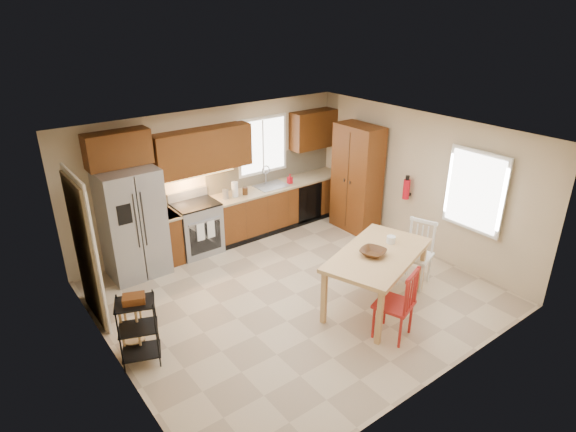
% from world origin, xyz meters
% --- Properties ---
extents(floor, '(5.50, 5.50, 0.00)m').
position_xyz_m(floor, '(0.00, 0.00, 0.00)').
color(floor, tan).
rests_on(floor, ground).
extents(ceiling, '(5.50, 5.00, 0.02)m').
position_xyz_m(ceiling, '(0.00, 0.00, 2.50)').
color(ceiling, silver).
rests_on(ceiling, ground).
extents(wall_back, '(5.50, 0.02, 2.50)m').
position_xyz_m(wall_back, '(0.00, 2.50, 1.25)').
color(wall_back, '#CCB793').
rests_on(wall_back, ground).
extents(wall_front, '(5.50, 0.02, 2.50)m').
position_xyz_m(wall_front, '(0.00, -2.50, 1.25)').
color(wall_front, '#CCB793').
rests_on(wall_front, ground).
extents(wall_left, '(0.02, 5.00, 2.50)m').
position_xyz_m(wall_left, '(-2.75, 0.00, 1.25)').
color(wall_left, '#CCB793').
rests_on(wall_left, ground).
extents(wall_right, '(0.02, 5.00, 2.50)m').
position_xyz_m(wall_right, '(2.75, 0.00, 1.25)').
color(wall_right, '#CCB793').
rests_on(wall_right, ground).
extents(refrigerator, '(0.92, 0.75, 1.82)m').
position_xyz_m(refrigerator, '(-1.70, 2.12, 0.91)').
color(refrigerator, gray).
rests_on(refrigerator, floor).
extents(range_stove, '(0.76, 0.63, 0.92)m').
position_xyz_m(range_stove, '(-0.55, 2.19, 0.46)').
color(range_stove, gray).
rests_on(range_stove, floor).
extents(base_cabinet_narrow, '(0.30, 0.60, 0.90)m').
position_xyz_m(base_cabinet_narrow, '(-1.10, 2.20, 0.45)').
color(base_cabinet_narrow, '#602E11').
rests_on(base_cabinet_narrow, floor).
extents(base_cabinet_run, '(2.92, 0.60, 0.90)m').
position_xyz_m(base_cabinet_run, '(1.29, 2.20, 0.45)').
color(base_cabinet_run, '#602E11').
rests_on(base_cabinet_run, floor).
extents(dishwasher, '(0.60, 0.02, 0.78)m').
position_xyz_m(dishwasher, '(1.85, 1.91, 0.45)').
color(dishwasher, black).
rests_on(dishwasher, floor).
extents(backsplash, '(2.92, 0.03, 0.55)m').
position_xyz_m(backsplash, '(1.29, 2.48, 1.18)').
color(backsplash, beige).
rests_on(backsplash, wall_back).
extents(upper_over_fridge, '(1.00, 0.35, 0.55)m').
position_xyz_m(upper_over_fridge, '(-1.70, 2.33, 2.10)').
color(upper_over_fridge, '#552F0E').
rests_on(upper_over_fridge, wall_back).
extents(upper_left_block, '(1.80, 0.35, 0.75)m').
position_xyz_m(upper_left_block, '(-0.25, 2.33, 1.83)').
color(upper_left_block, '#552F0E').
rests_on(upper_left_block, wall_back).
extents(upper_right_block, '(1.00, 0.35, 0.75)m').
position_xyz_m(upper_right_block, '(2.25, 2.33, 1.83)').
color(upper_right_block, '#552F0E').
rests_on(upper_right_block, wall_back).
extents(window_back, '(1.12, 0.04, 1.12)m').
position_xyz_m(window_back, '(1.10, 2.48, 1.65)').
color(window_back, white).
rests_on(window_back, wall_back).
extents(sink, '(0.62, 0.46, 0.16)m').
position_xyz_m(sink, '(1.10, 2.20, 0.86)').
color(sink, gray).
rests_on(sink, base_cabinet_run).
extents(undercab_glow, '(1.60, 0.30, 0.01)m').
position_xyz_m(undercab_glow, '(-0.55, 2.30, 1.43)').
color(undercab_glow, '#FFBF66').
rests_on(undercab_glow, wall_back).
extents(soap_bottle, '(0.09, 0.09, 0.19)m').
position_xyz_m(soap_bottle, '(1.48, 2.10, 1.00)').
color(soap_bottle, red).
rests_on(soap_bottle, base_cabinet_run).
extents(paper_towel, '(0.12, 0.12, 0.28)m').
position_xyz_m(paper_towel, '(0.25, 2.15, 1.04)').
color(paper_towel, white).
rests_on(paper_towel, base_cabinet_run).
extents(canister_steel, '(0.11, 0.11, 0.18)m').
position_xyz_m(canister_steel, '(0.05, 2.15, 0.99)').
color(canister_steel, gray).
rests_on(canister_steel, base_cabinet_run).
extents(canister_wood, '(0.10, 0.10, 0.14)m').
position_xyz_m(canister_wood, '(0.45, 2.12, 0.97)').
color(canister_wood, '#472A12').
rests_on(canister_wood, base_cabinet_run).
extents(pantry, '(0.50, 0.95, 2.10)m').
position_xyz_m(pantry, '(2.43, 1.20, 1.05)').
color(pantry, '#602E11').
rests_on(pantry, floor).
extents(fire_extinguisher, '(0.12, 0.12, 0.36)m').
position_xyz_m(fire_extinguisher, '(2.63, 0.15, 1.10)').
color(fire_extinguisher, red).
rests_on(fire_extinguisher, wall_right).
extents(window_right, '(0.04, 1.02, 1.32)m').
position_xyz_m(window_right, '(2.68, -1.15, 1.45)').
color(window_right, white).
rests_on(window_right, wall_right).
extents(doorway, '(0.04, 0.95, 2.10)m').
position_xyz_m(doorway, '(-2.67, 1.30, 1.05)').
color(doorway, '#8C7A59').
rests_on(doorway, wall_left).
extents(dining_table, '(2.00, 1.52, 0.86)m').
position_xyz_m(dining_table, '(0.76, -0.94, 0.43)').
color(dining_table, tan).
rests_on(dining_table, floor).
extents(chair_red, '(0.62, 0.62, 1.04)m').
position_xyz_m(chair_red, '(0.41, -1.59, 0.52)').
color(chair_red, maroon).
rests_on(chair_red, floor).
extents(chair_white, '(0.62, 0.62, 1.04)m').
position_xyz_m(chair_white, '(1.71, -0.89, 0.52)').
color(chair_white, white).
rests_on(chair_white, floor).
extents(table_bowl, '(0.46, 0.46, 0.09)m').
position_xyz_m(table_bowl, '(0.65, -0.94, 0.87)').
color(table_bowl, '#472A12').
rests_on(table_bowl, dining_table).
extents(table_jar, '(0.19, 0.19, 0.17)m').
position_xyz_m(table_jar, '(1.15, -0.83, 0.91)').
color(table_jar, white).
rests_on(table_jar, dining_table).
extents(bar_stool, '(0.42, 0.42, 0.75)m').
position_xyz_m(bar_stool, '(-2.50, 0.20, 0.38)').
color(bar_stool, tan).
rests_on(bar_stool, floor).
extents(utility_cart, '(0.57, 0.51, 0.93)m').
position_xyz_m(utility_cart, '(-2.50, -0.05, 0.47)').
color(utility_cart, black).
rests_on(utility_cart, floor).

